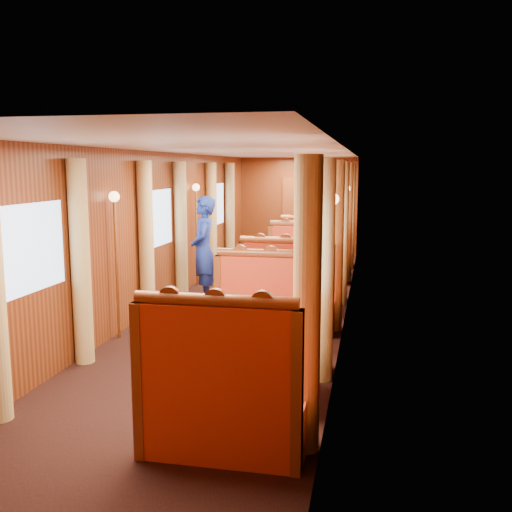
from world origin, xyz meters
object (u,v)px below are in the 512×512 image
(banquette_far_aft, at_px, (322,247))
(fruit_plate, at_px, (280,331))
(steward, at_px, (204,250))
(banquette_far_fwd, at_px, (313,261))
(teapot_right, at_px, (242,326))
(banquette_near_fwd, at_px, (222,404))
(teapot_back, at_px, (237,319))
(rose_vase_mid, at_px, (298,255))
(table_mid, at_px, (297,290))
(banquette_near_aft, at_px, (268,332))
(tea_tray, at_px, (238,327))
(banquette_mid_fwd, at_px, (287,302))
(banquette_mid_aft, at_px, (304,275))
(table_near, at_px, (249,366))
(teapot_left, at_px, (227,322))
(table_far, at_px, (318,256))
(rose_vase_far, at_px, (320,230))
(passenger, at_px, (303,259))

(banquette_far_aft, distance_m, fruit_plate, 8.13)
(steward, bearing_deg, banquette_far_fwd, 127.48)
(teapot_right, bearing_deg, steward, 96.70)
(banquette_near_fwd, relative_size, fruit_plate, 5.72)
(fruit_plate, bearing_deg, teapot_back, 161.81)
(banquette_far_fwd, relative_size, steward, 0.75)
(rose_vase_mid, bearing_deg, table_mid, 121.06)
(banquette_near_aft, relative_size, tea_tray, 3.94)
(banquette_mid_fwd, distance_m, tea_tray, 2.53)
(banquette_far_fwd, bearing_deg, banquette_mid_aft, -90.00)
(table_near, xyz_separation_m, teapot_left, (-0.19, -0.09, 0.45))
(banquette_near_fwd, distance_m, banquette_near_aft, 2.03)
(banquette_far_fwd, bearing_deg, table_far, 90.00)
(banquette_mid_fwd, xyz_separation_m, banquette_far_fwd, (0.00, 3.50, 0.00))
(teapot_right, distance_m, steward, 4.34)
(banquette_near_aft, bearing_deg, table_near, -90.00)
(table_mid, height_order, banquette_far_fwd, banquette_far_fwd)
(teapot_right, xyz_separation_m, fruit_plate, (0.35, 0.05, -0.05))
(table_near, bearing_deg, teapot_back, 159.85)
(banquette_mid_fwd, xyz_separation_m, teapot_right, (-0.03, -2.64, 0.39))
(banquette_near_fwd, relative_size, rose_vase_far, 3.72)
(banquette_mid_fwd, bearing_deg, fruit_plate, -83.05)
(table_near, distance_m, table_mid, 3.50)
(banquette_far_aft, distance_m, teapot_back, 7.98)
(banquette_near_fwd, height_order, steward, steward)
(banquette_near_aft, bearing_deg, fruit_plate, -74.19)
(teapot_back, bearing_deg, table_mid, 85.08)
(banquette_far_fwd, distance_m, passenger, 1.73)
(table_mid, distance_m, banquette_mid_fwd, 1.02)
(banquette_mid_fwd, distance_m, rose_vase_far, 4.56)
(banquette_near_fwd, height_order, teapot_left, banquette_near_fwd)
(banquette_mid_aft, xyz_separation_m, tea_tray, (-0.11, -4.53, 0.33))
(table_near, xyz_separation_m, tea_tray, (-0.11, -0.02, 0.38))
(rose_vase_mid, bearing_deg, teapot_right, -90.73)
(table_mid, xyz_separation_m, teapot_back, (-0.13, -3.45, 0.45))
(banquette_near_aft, relative_size, banquette_far_fwd, 1.00)
(banquette_far_fwd, height_order, rose_vase_far, banquette_far_fwd)
(banquette_mid_fwd, relative_size, rose_vase_mid, 3.72)
(table_near, xyz_separation_m, banquette_near_aft, (0.00, 1.01, 0.05))
(banquette_far_aft, bearing_deg, table_mid, -90.00)
(banquette_mid_fwd, bearing_deg, banquette_near_aft, -90.00)
(teapot_right, relative_size, steward, 0.09)
(table_near, bearing_deg, tea_tray, -170.76)
(rose_vase_far, bearing_deg, teapot_left, -91.80)
(banquette_mid_aft, relative_size, teapot_back, 7.56)
(table_near, bearing_deg, passenger, 90.00)
(banquette_mid_aft, distance_m, tea_tray, 4.55)
(teapot_left, height_order, rose_vase_mid, rose_vase_mid)
(banquette_far_aft, height_order, teapot_back, banquette_far_aft)
(banquette_near_fwd, relative_size, table_mid, 1.28)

